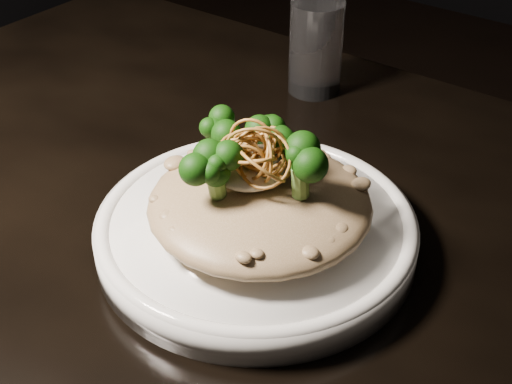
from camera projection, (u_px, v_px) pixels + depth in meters
table at (229, 325)px, 0.64m from camera, size 1.10×0.80×0.75m
plate at (256, 232)px, 0.59m from camera, size 0.26×0.26×0.03m
risotto at (260, 204)px, 0.57m from camera, size 0.18×0.18×0.04m
broccoli at (255, 158)px, 0.55m from camera, size 0.12×0.12×0.04m
cheese at (249, 170)px, 0.56m from camera, size 0.06×0.06×0.02m
shallots at (260, 148)px, 0.54m from camera, size 0.05×0.05×0.03m
drinking_glass at (316, 48)px, 0.80m from camera, size 0.06×0.06×0.11m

